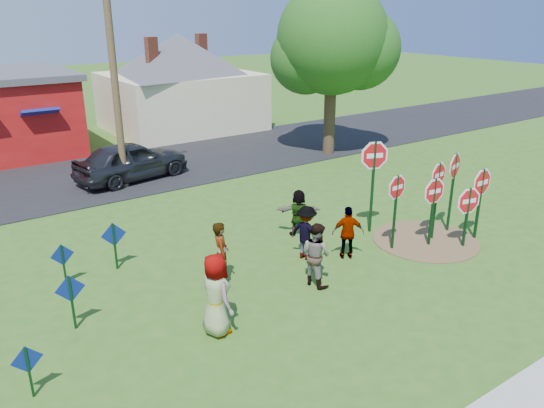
# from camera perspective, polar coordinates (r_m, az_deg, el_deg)

# --- Properties ---
(ground) EXTENTS (120.00, 120.00, 0.00)m
(ground) POSITION_cam_1_polar(r_m,az_deg,el_deg) (14.77, 1.76, -6.74)
(ground) COLOR #2D5C1A
(ground) RESTS_ON ground
(road) EXTENTS (120.00, 7.50, 0.04)m
(road) POSITION_cam_1_polar(r_m,az_deg,el_deg) (24.34, -14.58, 3.70)
(road) COLOR black
(road) RESTS_ON ground
(dirt_patch) EXTENTS (3.20, 3.20, 0.03)m
(dirt_patch) POSITION_cam_1_polar(r_m,az_deg,el_deg) (17.00, 16.14, -3.75)
(dirt_patch) COLOR brown
(dirt_patch) RESTS_ON ground
(cream_house) EXTENTS (9.40, 9.40, 6.50)m
(cream_house) POSITION_cam_1_polar(r_m,az_deg,el_deg) (31.74, -9.89, 13.19)
(cream_house) COLOR beige
(cream_house) RESTS_ON ground
(stop_sign_a) EXTENTS (1.05, 0.10, 2.24)m
(stop_sign_a) POSITION_cam_1_polar(r_m,az_deg,el_deg) (16.16, 17.00, 0.71)
(stop_sign_a) COLOR #0E3516
(stop_sign_a) RESTS_ON ground
(stop_sign_b) EXTENTS (1.13, 0.45, 3.11)m
(stop_sign_b) POSITION_cam_1_polar(r_m,az_deg,el_deg) (16.53, 10.92, 4.27)
(stop_sign_b) COLOR #0E3516
(stop_sign_b) RESTS_ON ground
(stop_sign_c) EXTENTS (1.00, 0.15, 2.58)m
(stop_sign_c) POSITION_cam_1_polar(r_m,az_deg,el_deg) (16.56, 17.39, 2.14)
(stop_sign_c) COLOR #0E3516
(stop_sign_c) RESTS_ON ground
(stop_sign_d) EXTENTS (1.05, 0.32, 2.71)m
(stop_sign_d) POSITION_cam_1_polar(r_m,az_deg,el_deg) (17.30, 19.00, 3.19)
(stop_sign_d) COLOR #0E3516
(stop_sign_d) RESTS_ON ground
(stop_sign_e) EXTENTS (1.06, 0.25, 2.00)m
(stop_sign_e) POSITION_cam_1_polar(r_m,az_deg,el_deg) (16.47, 20.36, -0.11)
(stop_sign_e) COLOR #0E3516
(stop_sign_e) RESTS_ON ground
(stop_sign_f) EXTENTS (1.16, 0.08, 2.40)m
(stop_sign_f) POSITION_cam_1_polar(r_m,az_deg,el_deg) (17.08, 21.60, 1.69)
(stop_sign_f) COLOR #0E3516
(stop_sign_f) RESTS_ON ground
(stop_sign_g) EXTENTS (0.97, 0.07, 2.42)m
(stop_sign_g) POSITION_cam_1_polar(r_m,az_deg,el_deg) (15.56, 13.23, 0.92)
(stop_sign_g) COLOR #0E3516
(stop_sign_g) RESTS_ON ground
(blue_diamond_a) EXTENTS (0.56, 0.05, 1.09)m
(blue_diamond_a) POSITION_cam_1_polar(r_m,az_deg,el_deg) (10.90, -24.77, -15.53)
(blue_diamond_a) COLOR #0E3516
(blue_diamond_a) RESTS_ON ground
(blue_diamond_b) EXTENTS (0.65, 0.06, 1.32)m
(blue_diamond_b) POSITION_cam_1_polar(r_m,az_deg,el_deg) (12.53, -20.80, -9.23)
(blue_diamond_b) COLOR #0E3516
(blue_diamond_b) RESTS_ON ground
(blue_diamond_c) EXTENTS (0.59, 0.06, 1.16)m
(blue_diamond_c) POSITION_cam_1_polar(r_m,az_deg,el_deg) (14.50, -21.56, -5.65)
(blue_diamond_c) COLOR #0E3516
(blue_diamond_c) RESTS_ON ground
(blue_diamond_d) EXTENTS (0.68, 0.07, 1.36)m
(blue_diamond_d) POSITION_cam_1_polar(r_m,az_deg,el_deg) (14.91, -16.61, -3.79)
(blue_diamond_d) COLOR #0E3516
(blue_diamond_d) RESTS_ON ground
(person_a) EXTENTS (0.66, 0.96, 1.88)m
(person_a) POSITION_cam_1_polar(r_m,az_deg,el_deg) (11.60, -6.04, -9.68)
(person_a) COLOR #384C81
(person_a) RESTS_ON ground
(person_b) EXTENTS (0.63, 0.74, 1.73)m
(person_b) POSITION_cam_1_polar(r_m,az_deg,el_deg) (13.54, -5.49, -5.38)
(person_b) COLOR #327D6E
(person_b) RESTS_ON ground
(person_c) EXTENTS (0.76, 0.91, 1.69)m
(person_c) POSITION_cam_1_polar(r_m,az_deg,el_deg) (13.56, 4.77, -5.40)
(person_c) COLOR brown
(person_c) RESTS_ON ground
(person_d) EXTENTS (0.86, 1.15, 1.58)m
(person_d) POSITION_cam_1_polar(r_m,az_deg,el_deg) (14.94, 3.72, -3.09)
(person_d) COLOR #333439
(person_d) RESTS_ON ground
(person_e) EXTENTS (0.97, 0.81, 1.55)m
(person_e) POSITION_cam_1_polar(r_m,az_deg,el_deg) (15.09, 8.18, -3.07)
(person_e) COLOR #543260
(person_e) RESTS_ON ground
(person_f) EXTENTS (1.39, 1.15, 1.49)m
(person_f) POSITION_cam_1_polar(r_m,az_deg,el_deg) (16.47, 2.88, -0.95)
(person_f) COLOR #215137
(person_f) RESTS_ON ground
(suv) EXTENTS (4.94, 2.68, 1.60)m
(suv) POSITION_cam_1_polar(r_m,az_deg,el_deg) (22.57, -14.87, 4.55)
(suv) COLOR #2C2C31
(suv) RESTS_ON road
(utility_pole) EXTENTS (2.16, 0.36, 8.83)m
(utility_pole) POSITION_cam_1_polar(r_m,az_deg,el_deg) (20.99, -16.70, 13.85)
(utility_pole) COLOR #4C3823
(utility_pole) RESTS_ON ground
(leafy_tree) EXTENTS (5.62, 5.13, 7.99)m
(leafy_tree) POSITION_cam_1_polar(r_m,az_deg,el_deg) (25.55, 6.74, 16.67)
(leafy_tree) COLOR #382819
(leafy_tree) RESTS_ON ground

